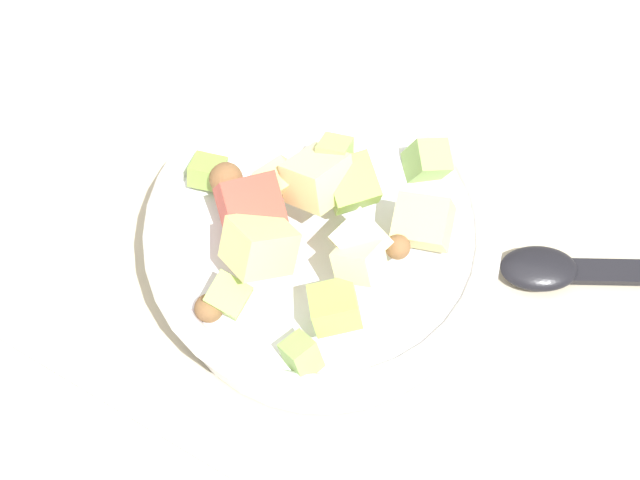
{
  "coord_description": "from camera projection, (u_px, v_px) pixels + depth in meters",
  "views": [
    {
      "loc": [
        -0.12,
        0.25,
        0.61
      ],
      "look_at": [
        0.02,
        0.0,
        0.05
      ],
      "focal_mm": 51.21,
      "sensor_mm": 36.0,
      "label": 1
    }
  ],
  "objects": [
    {
      "name": "ground_plane",
      "position": [
        343.0,
        279.0,
        0.67
      ],
      "size": [
        2.4,
        2.4,
        0.0
      ],
      "primitive_type": "plane",
      "color": "silver"
    },
    {
      "name": "placemat",
      "position": [
        343.0,
        277.0,
        0.66
      ],
      "size": [
        0.49,
        0.33,
        0.01
      ],
      "primitive_type": "cube",
      "color": "#BCB299",
      "rests_on": "ground_plane"
    },
    {
      "name": "salad_bowl",
      "position": [
        320.0,
        245.0,
        0.63
      ],
      "size": [
        0.24,
        0.24,
        0.12
      ],
      "color": "white",
      "rests_on": "placemat"
    },
    {
      "name": "serving_spoon",
      "position": [
        591.0,
        270.0,
        0.66
      ],
      "size": [
        0.19,
        0.12,
        0.01
      ],
      "color": "black",
      "rests_on": "placemat"
    }
  ]
}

